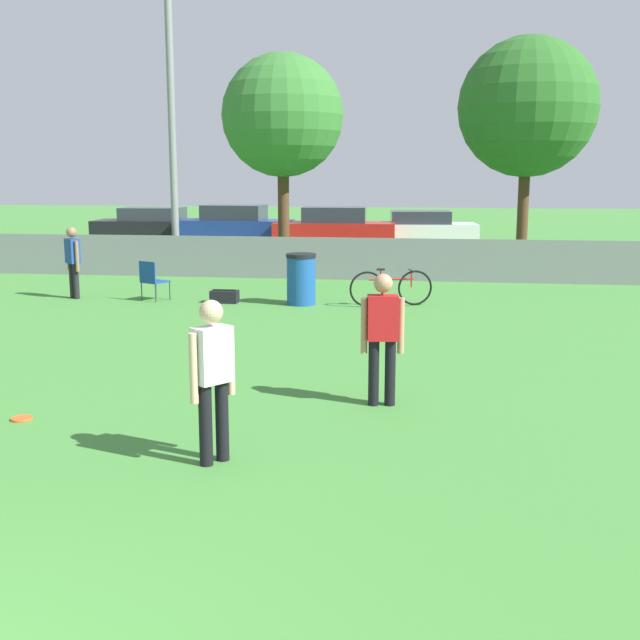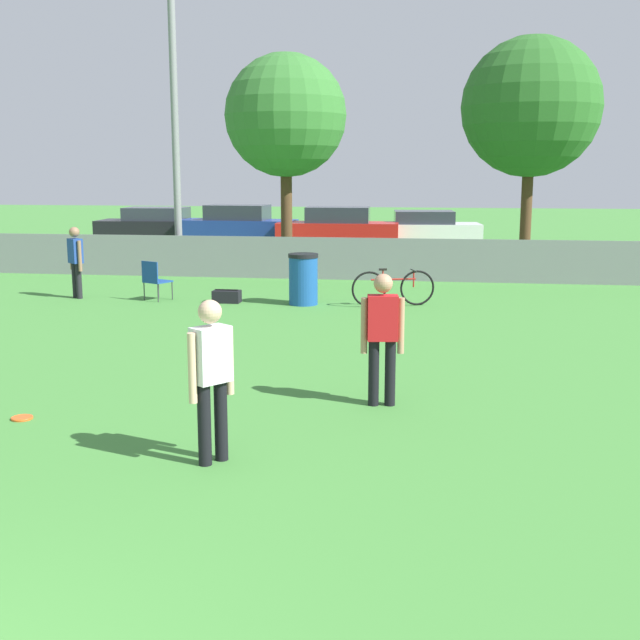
{
  "view_description": "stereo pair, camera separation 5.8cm",
  "coord_description": "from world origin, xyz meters",
  "px_view_note": "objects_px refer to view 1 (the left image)",
  "views": [
    {
      "loc": [
        3.02,
        -2.63,
        2.81
      ],
      "look_at": [
        1.7,
        6.68,
        1.05
      ],
      "focal_mm": 45.0,
      "sensor_mm": 36.0,
      "label": 1
    },
    {
      "loc": [
        3.08,
        -2.63,
        2.81
      ],
      "look_at": [
        1.7,
        6.68,
        1.05
      ],
      "focal_mm": 45.0,
      "sensor_mm": 36.0,
      "label": 2
    }
  ],
  "objects_px": {
    "player_receiver_white": "(213,371)",
    "trash_bin": "(301,279)",
    "parked_car_blue": "(234,226)",
    "parked_car_white": "(420,228)",
    "light_pole": "(170,59)",
    "tree_near_pole": "(283,116)",
    "tree_far_right": "(528,108)",
    "parked_car_dark": "(153,225)",
    "player_thrower_red": "(382,331)",
    "folding_chair_sideline": "(152,278)",
    "spectator_in_blue": "(73,258)",
    "gear_bag_sideline": "(225,297)",
    "bicycle_sideline": "(391,288)",
    "frisbee_disc": "(22,418)",
    "parked_car_red": "(335,228)"
  },
  "relations": [
    {
      "from": "frisbee_disc",
      "to": "gear_bag_sideline",
      "type": "xyz_separation_m",
      "value": [
        0.19,
        8.36,
        0.12
      ]
    },
    {
      "from": "player_receiver_white",
      "to": "parked_car_red",
      "type": "relative_size",
      "value": 0.36
    },
    {
      "from": "light_pole",
      "to": "tree_far_right",
      "type": "height_order",
      "value": "light_pole"
    },
    {
      "from": "player_thrower_red",
      "to": "spectator_in_blue",
      "type": "distance_m",
      "value": 10.36
    },
    {
      "from": "light_pole",
      "to": "trash_bin",
      "type": "distance_m",
      "value": 8.17
    },
    {
      "from": "player_receiver_white",
      "to": "parked_car_blue",
      "type": "distance_m",
      "value": 23.52
    },
    {
      "from": "gear_bag_sideline",
      "to": "parked_car_dark",
      "type": "distance_m",
      "value": 15.49
    },
    {
      "from": "parked_car_blue",
      "to": "parked_car_white",
      "type": "xyz_separation_m",
      "value": [
        7.07,
        0.59,
        -0.07
      ]
    },
    {
      "from": "player_receiver_white",
      "to": "trash_bin",
      "type": "distance_m",
      "value": 9.42
    },
    {
      "from": "spectator_in_blue",
      "to": "folding_chair_sideline",
      "type": "xyz_separation_m",
      "value": [
        1.84,
        -0.08,
        -0.41
      ]
    },
    {
      "from": "folding_chair_sideline",
      "to": "player_receiver_white",
      "type": "bearing_deg",
      "value": 139.23
    },
    {
      "from": "tree_far_right",
      "to": "player_thrower_red",
      "type": "distance_m",
      "value": 15.28
    },
    {
      "from": "parked_car_dark",
      "to": "player_thrower_red",
      "type": "bearing_deg",
      "value": -67.08
    },
    {
      "from": "tree_near_pole",
      "to": "trash_bin",
      "type": "xyz_separation_m",
      "value": [
        1.47,
        -5.84,
        -3.74
      ]
    },
    {
      "from": "spectator_in_blue",
      "to": "parked_car_dark",
      "type": "xyz_separation_m",
      "value": [
        -3.12,
        13.88,
        -0.23
      ]
    },
    {
      "from": "tree_near_pole",
      "to": "light_pole",
      "type": "bearing_deg",
      "value": -157.61
    },
    {
      "from": "frisbee_disc",
      "to": "player_thrower_red",
      "type": "bearing_deg",
      "value": 16.04
    },
    {
      "from": "folding_chair_sideline",
      "to": "light_pole",
      "type": "bearing_deg",
      "value": -51.92
    },
    {
      "from": "light_pole",
      "to": "frisbee_disc",
      "type": "distance_m",
      "value": 14.44
    },
    {
      "from": "tree_near_pole",
      "to": "tree_far_right",
      "type": "bearing_deg",
      "value": 12.28
    },
    {
      "from": "parked_car_dark",
      "to": "parked_car_white",
      "type": "relative_size",
      "value": 1.07
    },
    {
      "from": "player_receiver_white",
      "to": "frisbee_disc",
      "type": "xyz_separation_m",
      "value": [
        -2.56,
        1.02,
        -0.91
      ]
    },
    {
      "from": "frisbee_disc",
      "to": "light_pole",
      "type": "bearing_deg",
      "value": 100.47
    },
    {
      "from": "parked_car_red",
      "to": "frisbee_disc",
      "type": "bearing_deg",
      "value": -94.98
    },
    {
      "from": "light_pole",
      "to": "player_receiver_white",
      "type": "bearing_deg",
      "value": -70.54
    },
    {
      "from": "player_receiver_white",
      "to": "spectator_in_blue",
      "type": "bearing_deg",
      "value": 68.89
    },
    {
      "from": "folding_chair_sideline",
      "to": "trash_bin",
      "type": "distance_m",
      "value": 3.3
    },
    {
      "from": "tree_far_right",
      "to": "bicycle_sideline",
      "type": "height_order",
      "value": "tree_far_right"
    },
    {
      "from": "parked_car_blue",
      "to": "bicycle_sideline",
      "type": "bearing_deg",
      "value": -60.54
    },
    {
      "from": "player_receiver_white",
      "to": "bicycle_sideline",
      "type": "xyz_separation_m",
      "value": [
        1.21,
        9.47,
        -0.54
      ]
    },
    {
      "from": "spectator_in_blue",
      "to": "folding_chair_sideline",
      "type": "distance_m",
      "value": 1.89
    },
    {
      "from": "player_thrower_red",
      "to": "folding_chair_sideline",
      "type": "height_order",
      "value": "player_thrower_red"
    },
    {
      "from": "spectator_in_blue",
      "to": "parked_car_blue",
      "type": "height_order",
      "value": "spectator_in_blue"
    },
    {
      "from": "player_receiver_white",
      "to": "parked_car_dark",
      "type": "bearing_deg",
      "value": 58.29
    },
    {
      "from": "tree_near_pole",
      "to": "parked_car_blue",
      "type": "distance_m",
      "value": 9.07
    },
    {
      "from": "parked_car_blue",
      "to": "parked_car_white",
      "type": "relative_size",
      "value": 1.03
    },
    {
      "from": "tree_far_right",
      "to": "gear_bag_sideline",
      "type": "xyz_separation_m",
      "value": [
        -6.97,
        -7.32,
        -4.42
      ]
    },
    {
      "from": "tree_near_pole",
      "to": "trash_bin",
      "type": "relative_size",
      "value": 5.54
    },
    {
      "from": "tree_near_pole",
      "to": "spectator_in_blue",
      "type": "bearing_deg",
      "value": -122.72
    },
    {
      "from": "spectator_in_blue",
      "to": "bicycle_sideline",
      "type": "bearing_deg",
      "value": -140.19
    },
    {
      "from": "light_pole",
      "to": "tree_near_pole",
      "type": "relative_size",
      "value": 1.64
    },
    {
      "from": "player_thrower_red",
      "to": "bicycle_sideline",
      "type": "xyz_separation_m",
      "value": [
        -0.28,
        7.29,
        -0.54
      ]
    },
    {
      "from": "spectator_in_blue",
      "to": "parked_car_blue",
      "type": "bearing_deg",
      "value": -51.23
    },
    {
      "from": "spectator_in_blue",
      "to": "tree_near_pole",
      "type": "bearing_deg",
      "value": -82.62
    },
    {
      "from": "tree_near_pole",
      "to": "spectator_in_blue",
      "type": "relative_size",
      "value": 3.78
    },
    {
      "from": "player_receiver_white",
      "to": "parked_car_dark",
      "type": "height_order",
      "value": "player_receiver_white"
    },
    {
      "from": "tree_far_right",
      "to": "player_thrower_red",
      "type": "relative_size",
      "value": 4.05
    },
    {
      "from": "tree_far_right",
      "to": "parked_car_white",
      "type": "height_order",
      "value": "tree_far_right"
    },
    {
      "from": "tree_far_right",
      "to": "trash_bin",
      "type": "height_order",
      "value": "tree_far_right"
    },
    {
      "from": "spectator_in_blue",
      "to": "trash_bin",
      "type": "bearing_deg",
      "value": -141.18
    }
  ]
}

